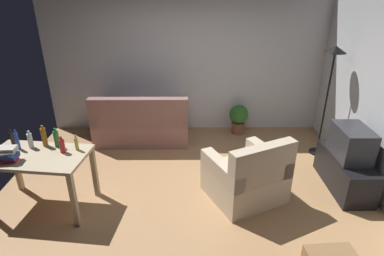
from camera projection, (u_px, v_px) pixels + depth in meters
The scene contains 17 objects.
ground_plane at pixel (185, 192), 4.51m from camera, with size 5.20×4.40×0.02m, color tan.
wall_rear at pixel (186, 60), 5.94m from camera, with size 5.20×0.10×2.70m, color silver.
couch at pixel (142, 125), 5.81m from camera, with size 1.67×0.84×0.92m.
tv_stand at pixel (345, 172), 4.52m from camera, with size 0.44×1.10×0.48m.
tv at pixel (352, 143), 4.33m from camera, with size 0.41×0.60×0.44m.
torchiere_lamp at pixel (332, 72), 4.93m from camera, with size 0.32×0.32×1.81m.
desk at pixel (38, 163), 3.95m from camera, with size 1.28×0.84×0.76m.
potted_plant at pixel (239, 117), 6.10m from camera, with size 0.36×0.36×0.57m.
armchair at pixel (247, 177), 4.25m from camera, with size 1.18×1.15×0.92m.
bottle_dark at pixel (12, 138), 4.13m from camera, with size 0.05×0.05×0.21m.
bottle_blue at pixel (17, 141), 4.00m from camera, with size 0.04×0.04×0.27m.
bottle_clear at pixel (30, 140), 4.04m from camera, with size 0.06×0.06×0.23m.
bottle_amber at pixel (44, 137), 4.07m from camera, with size 0.06×0.06×0.29m.
bottle_green at pixel (56, 139), 4.06m from camera, with size 0.07×0.07×0.26m.
bottle_red at pixel (62, 146), 3.93m from camera, with size 0.07×0.07×0.21m.
bottle_squat at pixel (76, 144), 3.99m from camera, with size 0.05×0.05×0.21m.
book_stack at pixel (6, 154), 3.73m from camera, with size 0.27×0.20×0.18m.
Camera 1 is at (0.07, -3.72, 2.69)m, focal length 30.04 mm.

